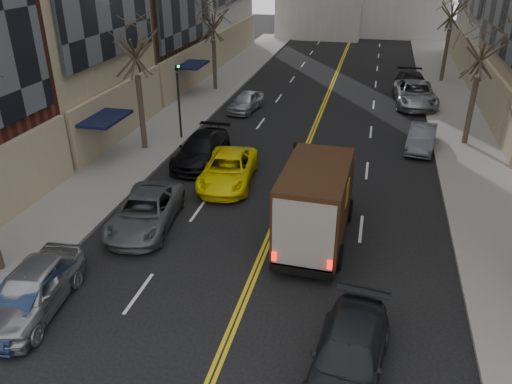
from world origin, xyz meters
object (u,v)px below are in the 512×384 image
ups_truck (317,202)px  taxi (228,170)px  pedestrian (296,160)px  observer_sedan (349,356)px

ups_truck → taxi: (-4.75, 4.21, -0.96)m
ups_truck → pedestrian: ups_truck is taller
pedestrian → ups_truck: bearing=-179.9°
ups_truck → observer_sedan: bearing=-73.4°
observer_sedan → taxi: taxi is taller
ups_truck → pedestrian: bearing=108.3°
ups_truck → pedestrian: 5.90m
taxi → pedestrian: (3.08, 1.40, 0.24)m
ups_truck → observer_sedan: (1.76, -6.62, -1.00)m
observer_sedan → pedestrian: (-3.43, 12.23, 0.28)m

